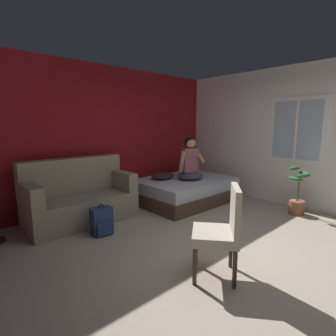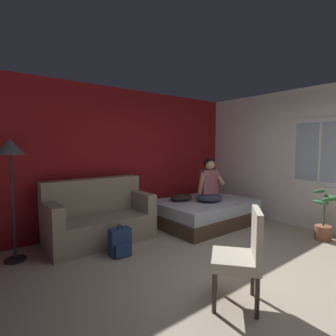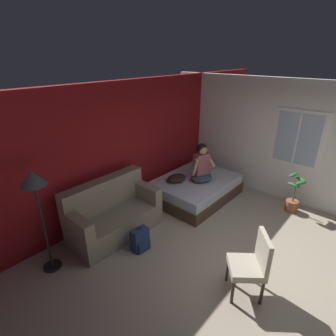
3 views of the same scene
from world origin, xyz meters
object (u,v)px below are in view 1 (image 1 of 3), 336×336
cell_phone (210,179)px  potted_plant (297,198)px  side_chair (222,228)px  bed (185,190)px  person_seated (190,162)px  couch (80,198)px  throw_pillow (163,176)px  backpack (102,222)px

cell_phone → potted_plant: 1.65m
side_chair → potted_plant: size_ratio=1.15×
side_chair → bed: bearing=51.9°
bed → person_seated: (0.01, -0.13, 0.60)m
couch → person_seated: (2.13, -0.51, 0.44)m
throw_pillow → potted_plant: size_ratio=0.56×
couch → potted_plant: 3.80m
potted_plant → cell_phone: bearing=110.1°
bed → backpack: 2.14m
bed → backpack: bearing=-170.3°
person_seated → cell_phone: size_ratio=6.08×
couch → side_chair: size_ratio=1.74×
side_chair → person_seated: size_ratio=1.12×
bed → cell_phone: 0.57m
side_chair → cell_phone: 2.73m
couch → cell_phone: 2.57m
throw_pillow → cell_phone: (0.73, -0.64, -0.07)m
bed → cell_phone: size_ratio=13.64×
person_seated → throw_pillow: size_ratio=1.82×
bed → potted_plant: 2.13m
couch → person_seated: person_seated is taller
bed → potted_plant: potted_plant is taller
potted_plant → backpack: bearing=152.6°
person_seated → cell_phone: bearing=-37.5°
side_chair → backpack: 1.89m
throw_pillow → potted_plant: 2.55m
throw_pillow → couch: bearing=176.1°
couch → backpack: (0.00, -0.74, -0.20)m
backpack → cell_phone: cell_phone is taller
potted_plant → side_chair: bearing=-174.4°
person_seated → backpack: bearing=-173.8°
person_seated → bed: bearing=96.1°
backpack → potted_plant: (3.02, -1.56, 0.11)m
person_seated → throw_pillow: bearing=135.5°
throw_pillow → bed: bearing=-34.3°
bed → couch: size_ratio=1.15×
bed → person_seated: size_ratio=2.24×
side_chair → potted_plant: side_chair is taller
side_chair → person_seated: person_seated is taller
backpack → couch: bearing=90.1°
person_seated → potted_plant: (0.89, -1.79, -0.53)m
person_seated → potted_plant: bearing=-63.5°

